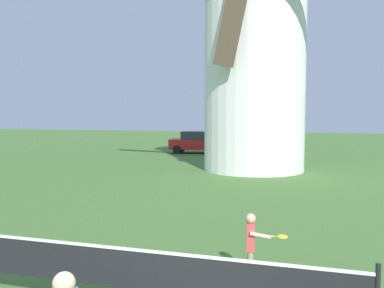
% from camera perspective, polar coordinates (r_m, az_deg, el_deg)
% --- Properties ---
extents(windmill, '(9.61, 5.69, 14.43)m').
position_cam_1_polar(windmill, '(21.07, 8.73, 15.00)').
color(windmill, white).
rests_on(windmill, ground_plane).
extents(tennis_net, '(5.73, 0.06, 1.10)m').
position_cam_1_polar(tennis_net, '(5.84, -5.83, -17.26)').
color(tennis_net, black).
rests_on(tennis_net, ground_plane).
extents(player_far, '(0.73, 0.39, 1.15)m').
position_cam_1_polar(player_far, '(7.19, 8.35, -13.40)').
color(player_far, '#9E937F').
rests_on(player_far, ground_plane).
extents(parked_car_red, '(4.06, 2.28, 1.56)m').
position_cam_1_polar(parked_car_red, '(29.43, 0.73, 0.30)').
color(parked_car_red, red).
rests_on(parked_car_red, ground_plane).
extents(parked_car_silver, '(4.54, 2.23, 1.56)m').
position_cam_1_polar(parked_car_silver, '(29.50, 10.66, 0.24)').
color(parked_car_silver, silver).
rests_on(parked_car_silver, ground_plane).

